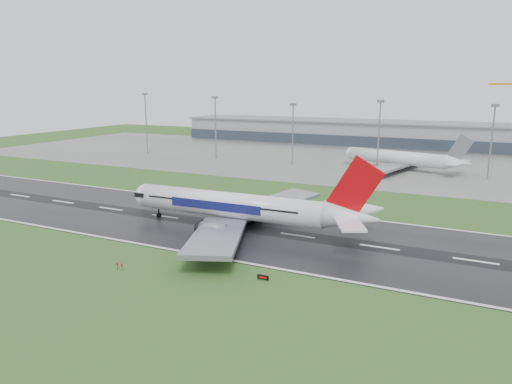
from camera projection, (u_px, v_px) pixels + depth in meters
The scene contains 12 objects.
ground at pixel (227, 226), 122.70m from camera, with size 520.00×520.00×0.00m, color #294F1D.
runway at pixel (227, 225), 122.69m from camera, with size 400.00×45.00×0.10m, color black.
apron at pixel (347, 160), 232.72m from camera, with size 400.00×130.00×0.08m, color slate.
terminal at pixel (373, 135), 283.89m from camera, with size 240.00×36.00×15.00m, color gray.
main_airliner at pixel (245, 191), 117.44m from camera, with size 67.75×64.53×20.00m, color white, non-canonical shape.
parked_airliner at pixel (402, 151), 203.68m from camera, with size 57.57×53.60×16.87m, color silver, non-canonical shape.
runway_sign at pixel (263, 278), 87.97m from camera, with size 2.30×0.26×1.04m, color black, non-canonical shape.
floodmast_0 at pixel (146, 125), 251.39m from camera, with size 0.64×0.64×31.77m, color gray.
floodmast_1 at pixel (216, 129), 233.24m from camera, with size 0.64×0.64×30.43m, color gray.
floodmast_2 at pixel (293, 136), 216.09m from camera, with size 0.64×0.64×27.53m, color gray.
floodmast_3 at pixel (379, 137), 199.24m from camera, with size 0.64×0.64×29.47m, color gray.
floodmast_4 at pixel (491, 144), 181.08m from camera, with size 0.64×0.64×28.48m, color gray.
Camera 1 is at (57.62, -102.88, 35.93)m, focal length 32.44 mm.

